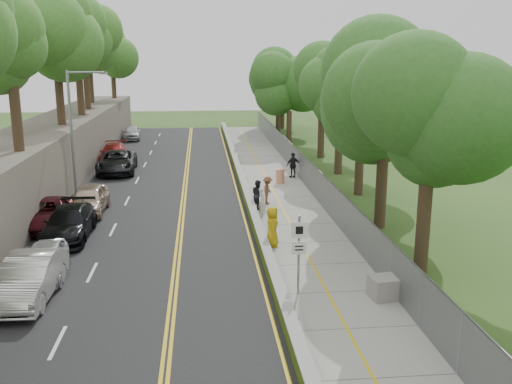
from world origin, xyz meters
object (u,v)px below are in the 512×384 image
Objects in this scene: concrete_block at (387,287)px; car_2 at (50,213)px; signpost at (299,246)px; car_1 at (29,278)px; painter_0 at (272,227)px; streetlight at (75,124)px; person_far at (293,165)px; car_0 at (45,261)px; construction_barrel at (280,176)px.

concrete_block is 18.32m from car_2.
car_1 is at bearing 176.67° from signpost.
painter_0 reaches higher than car_1.
car_2 is at bearing 139.44° from signpost.
streetlight is 16.93m from car_1.
person_far reaches higher than car_1.
signpost is at bearing -2.43° from car_1.
car_1 is 0.95× the size of car_2.
car_2 is (-11.65, 9.97, -1.20)m from signpost.
signpost is 3.64m from concrete_block.
painter_0 is (11.21, -11.40, -3.63)m from streetlight.
concrete_block is at bearing -11.83° from signpost.
car_2 is at bearing 97.21° from car_0.
signpost is 10.13m from car_1.
car_0 is 2.11m from car_1.
streetlight is 14.22m from construction_barrel.
streetlight is 16.39m from painter_0.
concrete_block is at bearing -147.79° from painter_0.
car_0 reaches higher than construction_barrel.
person_far reaches higher than construction_barrel.
signpost is 1.61× the size of painter_0.
painter_0 is at bearing -99.50° from construction_barrel.
signpost reaches higher than car_2.
streetlight is at bearing 90.64° from car_0.
car_2 is (-1.60, 7.28, 0.03)m from car_0.
car_0 is 2.19× the size of person_far.
person_far reaches higher than concrete_block.
streetlight is 1.97× the size of car_0.
streetlight is 15.58m from person_far.
car_1 is at bearing -123.00° from construction_barrel.
person_far is at bearing 30.44° from car_2.
person_far is at bearing 90.27° from concrete_block.
concrete_block is at bearing -41.29° from car_2.
car_1 is at bearing 174.57° from concrete_block.
signpost reaches higher than painter_0.
car_0 is at bearing 164.99° from signpost.
car_2 is 2.79× the size of person_far.
signpost reaches higher than car_0.
car_0 is 2.11× the size of painter_0.
streetlight is at bearing 129.84° from concrete_block.
concrete_block is at bearing 72.02° from person_far.
signpost is 2.49× the size of concrete_block.
car_2 is at bearing 17.92° from person_far.
signpost is 0.60× the size of car_2.
car_0 is (-10.05, 2.70, -1.23)m from signpost.
signpost is at bearing 63.14° from person_far.
streetlight is at bearing 83.15° from car_2.
car_0 is at bearing 165.76° from concrete_block.
car_2 is (-0.14, -7.04, -3.88)m from streetlight.
streetlight is at bearing 47.33° from painter_0.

